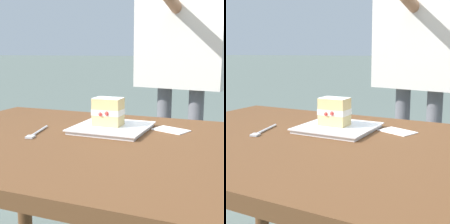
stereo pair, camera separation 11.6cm
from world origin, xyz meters
The scene contains 6 objects.
patio_table centered at (0.00, 0.00, 0.63)m, with size 1.49×0.85×0.73m.
dessert_plate centered at (0.12, -0.14, 0.74)m, with size 0.25×0.25×0.02m.
cake_slice centered at (0.13, -0.14, 0.80)m, with size 0.10×0.08×0.10m.
dessert_fork centered at (0.33, 0.01, 0.74)m, with size 0.05×0.17×0.01m.
paper_napkin centered at (-0.08, -0.21, 0.73)m, with size 0.14×0.11×0.00m.
diner_person centered at (0.00, -0.78, 1.09)m, with size 0.47×0.60×1.63m.
Camera 1 is at (-0.31, 0.92, 1.00)m, focal length 53.63 mm.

